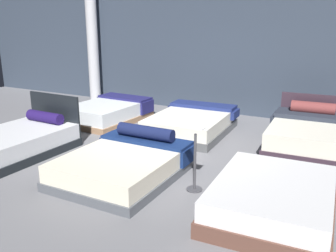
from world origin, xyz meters
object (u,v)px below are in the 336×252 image
(bed_5, at_px, (308,135))
(bed_0, at_px, (19,141))
(bed_3, at_px, (109,112))
(bed_1, at_px, (125,164))
(support_pillar, at_px, (93,45))
(bed_2, at_px, (272,199))
(bed_4, at_px, (191,123))
(price_sign, at_px, (195,166))

(bed_5, bearing_deg, bed_0, -152.62)
(bed_5, bearing_deg, bed_3, 178.47)
(bed_0, xyz_separation_m, bed_1, (2.41, 0.03, -0.02))
(bed_3, height_order, support_pillar, support_pillar)
(support_pillar, bearing_deg, bed_3, -43.73)
(bed_0, relative_size, bed_2, 1.03)
(bed_1, bearing_deg, support_pillar, 133.29)
(bed_1, distance_m, bed_3, 3.56)
(bed_2, relative_size, bed_5, 0.95)
(bed_2, distance_m, bed_3, 5.50)
(bed_0, relative_size, bed_3, 0.97)
(bed_2, bearing_deg, bed_3, 146.52)
(bed_4, xyz_separation_m, bed_5, (2.47, 0.09, 0.07))
(bed_4, height_order, price_sign, price_sign)
(bed_4, xyz_separation_m, price_sign, (1.26, -2.64, 0.15))
(bed_5, bearing_deg, bed_4, 179.08)
(bed_1, height_order, bed_5, bed_5)
(bed_1, bearing_deg, price_sign, 3.88)
(bed_1, height_order, bed_4, bed_1)
(bed_5, height_order, support_pillar, support_pillar)
(bed_5, distance_m, support_pillar, 6.98)
(bed_0, height_order, bed_4, bed_0)
(bed_2, bearing_deg, bed_4, 127.92)
(bed_2, xyz_separation_m, support_pillar, (-6.59, 4.58, 1.52))
(bed_1, relative_size, bed_2, 1.02)
(bed_5, height_order, price_sign, price_sign)
(bed_5, bearing_deg, support_pillar, 162.93)
(price_sign, bearing_deg, bed_4, 115.50)
(bed_2, xyz_separation_m, bed_4, (-2.45, 2.84, 0.00))
(bed_2, bearing_deg, price_sign, 167.59)
(bed_4, xyz_separation_m, support_pillar, (-4.15, 1.74, 1.52))
(bed_2, height_order, bed_3, bed_3)
(bed_4, distance_m, bed_5, 2.48)
(bed_0, bearing_deg, support_pillar, 113.41)
(bed_0, height_order, price_sign, bed_0)
(bed_0, height_order, bed_3, bed_0)
(price_sign, height_order, support_pillar, support_pillar)
(bed_4, distance_m, support_pillar, 4.75)
(bed_4, bearing_deg, bed_0, -133.13)
(bed_1, height_order, bed_3, bed_1)
(bed_2, bearing_deg, bed_1, 174.30)
(bed_3, xyz_separation_m, bed_5, (4.76, 0.13, 0.06))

